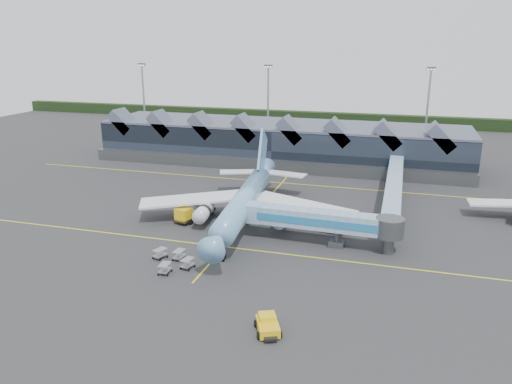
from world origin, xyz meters
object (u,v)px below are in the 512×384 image
(jet_bridge, at_px, (331,222))
(fuel_truck, at_px, (196,208))
(main_airliner, at_px, (246,199))
(pushback_tug, at_px, (268,325))

(jet_bridge, height_order, fuel_truck, jet_bridge)
(fuel_truck, bearing_deg, main_airliner, 19.84)
(main_airliner, xyz_separation_m, pushback_tug, (12.15, -31.09, -3.24))
(main_airliner, distance_m, pushback_tug, 33.53)
(main_airliner, height_order, jet_bridge, main_airliner)
(jet_bridge, relative_size, fuel_truck, 2.55)
(fuel_truck, distance_m, pushback_tug, 36.82)
(main_airliner, xyz_separation_m, jet_bridge, (15.04, -6.37, -0.26))
(main_airliner, distance_m, jet_bridge, 16.33)
(jet_bridge, bearing_deg, fuel_truck, 168.98)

